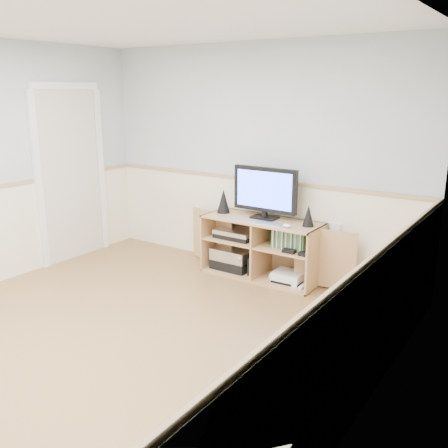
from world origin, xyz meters
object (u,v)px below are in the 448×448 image
at_px(monitor, 265,191).
at_px(game_consoles, 288,277).
at_px(keyboard, 267,224).
at_px(media_cabinet, 264,246).

height_order(monitor, game_consoles, monitor).
relative_size(keyboard, game_consoles, 0.67).
bearing_deg(monitor, keyboard, -53.35).
bearing_deg(keyboard, media_cabinet, 117.75).
height_order(media_cabinet, game_consoles, media_cabinet).
relative_size(media_cabinet, monitor, 2.74).
bearing_deg(game_consoles, media_cabinet, 168.29).
height_order(media_cabinet, keyboard, keyboard).
height_order(monitor, keyboard, monitor).
bearing_deg(media_cabinet, keyboard, -54.63).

